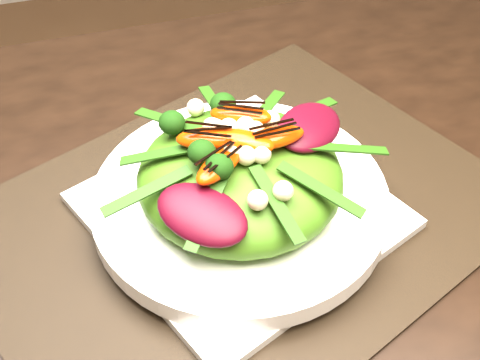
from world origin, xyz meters
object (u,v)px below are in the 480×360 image
object	(u,v)px
dining_table	(111,339)
salad_bowl	(240,199)
placemat	(240,215)
lettuce_mound	(240,176)
orange_segment	(235,140)
plate_base	(240,210)

from	to	relation	value
dining_table	salad_bowl	world-z (taller)	dining_table
dining_table	placemat	distance (m)	0.16
dining_table	lettuce_mound	world-z (taller)	dining_table
dining_table	placemat	bearing A→B (deg)	31.63
orange_segment	dining_table	bearing A→B (deg)	-146.21
placemat	orange_segment	xyz separation A→B (m)	(-0.00, 0.01, 0.09)
placemat	orange_segment	size ratio (longest dim) A/B	8.49
placemat	plate_base	world-z (taller)	plate_base
placemat	salad_bowl	xyz separation A→B (m)	(0.00, 0.00, 0.02)
salad_bowl	plate_base	bearing A→B (deg)	0.00
placemat	lettuce_mound	size ratio (longest dim) A/B	2.59
dining_table	plate_base	xyz separation A→B (m)	(0.14, 0.08, 0.03)
placemat	orange_segment	distance (m)	0.09
placemat	lettuce_mound	xyz separation A→B (m)	(0.00, 0.00, 0.05)
orange_segment	placemat	bearing A→B (deg)	-68.10
dining_table	placemat	xyz separation A→B (m)	(0.14, 0.08, 0.02)
dining_table	salad_bowl	xyz separation A→B (m)	(0.14, 0.08, 0.04)
salad_bowl	orange_segment	bearing A→B (deg)	111.90
plate_base	lettuce_mound	world-z (taller)	lettuce_mound
salad_bowl	lettuce_mound	bearing A→B (deg)	0.00
lettuce_mound	placemat	bearing A→B (deg)	0.00
orange_segment	salad_bowl	bearing A→B (deg)	-68.10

